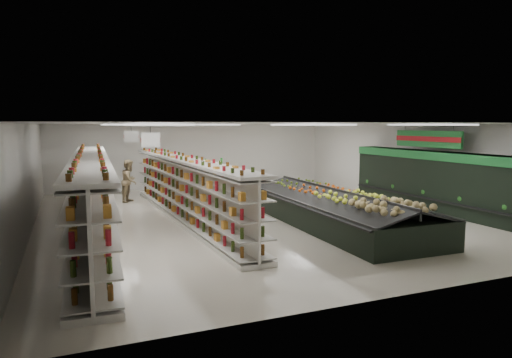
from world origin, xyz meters
name	(u,v)px	position (x,y,z in m)	size (l,w,h in m)	color
floor	(253,216)	(0.00, 0.00, 0.00)	(16.00, 16.00, 0.00)	beige
ceiling	(253,124)	(0.00, 0.00, 3.20)	(14.00, 16.00, 0.02)	white
wall_back	(194,156)	(0.00, 8.00, 1.60)	(14.00, 0.02, 3.20)	silver
wall_front	(416,210)	(0.00, -8.00, 1.60)	(14.00, 0.02, 3.20)	silver
wall_left	(27,179)	(-7.00, 0.00, 1.60)	(0.02, 16.00, 3.20)	silver
wall_right	(414,164)	(7.00, 0.00, 1.60)	(0.02, 16.00, 3.20)	silver
produce_wall_case	(432,177)	(6.53, -1.50, 1.24)	(0.93, 8.00, 2.20)	black
aisle_sign_near	(151,140)	(-3.80, -2.00, 2.75)	(0.52, 0.06, 0.75)	white
aisle_sign_far	(131,137)	(-3.80, 2.00, 2.75)	(0.52, 0.06, 0.75)	white
hortifruti_banner	(427,139)	(6.25, -1.50, 2.65)	(0.12, 3.20, 0.95)	#217E35
gondola_left	(92,199)	(-5.31, -0.65, 1.04)	(1.61, 13.06, 2.26)	silver
gondola_center	(185,192)	(-2.32, 0.34, 0.94)	(1.32, 11.86, 2.05)	silver
produce_island	(335,208)	(1.86, -2.34, 0.53)	(3.01, 7.91, 1.17)	black
soda_endcap	(211,178)	(0.13, 5.54, 0.73)	(1.31, 1.01, 1.50)	red
shopper_main	(237,197)	(-0.91, -0.88, 0.86)	(0.63, 0.41, 1.72)	white
shopper_background	(130,181)	(-3.59, 4.65, 0.87)	(0.85, 0.52, 1.75)	tan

